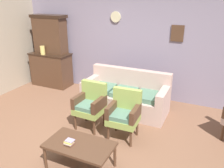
% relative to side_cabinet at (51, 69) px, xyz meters
% --- Properties ---
extents(ground_plane, '(7.68, 7.68, 0.00)m').
position_rel_side_cabinet_xyz_m(ground_plane, '(2.45, -2.25, -0.47)').
color(ground_plane, brown).
extents(wall_back_with_decor, '(6.40, 0.09, 2.70)m').
position_rel_side_cabinet_xyz_m(wall_back_with_decor, '(2.45, 0.38, 0.89)').
color(wall_back_with_decor, gray).
rests_on(wall_back_with_decor, ground).
extents(side_cabinet, '(1.16, 0.55, 0.93)m').
position_rel_side_cabinet_xyz_m(side_cabinet, '(0.00, 0.00, 0.00)').
color(side_cabinet, '#472D1E').
rests_on(side_cabinet, ground).
extents(cabinet_upper_hutch, '(0.99, 0.38, 1.03)m').
position_rel_side_cabinet_xyz_m(cabinet_upper_hutch, '(0.00, 0.08, 0.98)').
color(cabinet_upper_hutch, '#472D1E').
rests_on(cabinet_upper_hutch, side_cabinet).
extents(vase_on_cabinet, '(0.13, 0.13, 0.23)m').
position_rel_side_cabinet_xyz_m(vase_on_cabinet, '(-0.09, -0.18, 0.58)').
color(vase_on_cabinet, '#D0B862').
rests_on(vase_on_cabinet, side_cabinet).
extents(floral_couch, '(1.85, 0.81, 0.90)m').
position_rel_side_cabinet_xyz_m(floral_couch, '(2.51, -0.58, -0.14)').
color(floral_couch, tan).
rests_on(floral_couch, ground).
extents(armchair_by_doorway, '(0.54, 0.51, 0.90)m').
position_rel_side_cabinet_xyz_m(armchair_by_doorway, '(2.15, -1.52, 0.03)').
color(armchair_by_doorway, '#849947').
rests_on(armchair_by_doorway, ground).
extents(armchair_near_cabinet, '(0.54, 0.51, 0.90)m').
position_rel_side_cabinet_xyz_m(armchair_near_cabinet, '(2.88, -1.59, 0.03)').
color(armchair_near_cabinet, '#849947').
rests_on(armchair_near_cabinet, ground).
extents(coffee_table, '(1.00, 0.56, 0.42)m').
position_rel_side_cabinet_xyz_m(coffee_table, '(2.59, -2.62, -0.09)').
color(coffee_table, '#472D1E').
rests_on(coffee_table, ground).
extents(book_stack_on_table, '(0.13, 0.13, 0.06)m').
position_rel_side_cabinet_xyz_m(book_stack_on_table, '(2.46, -2.69, -0.01)').
color(book_stack_on_table, '#B74E59').
rests_on(book_stack_on_table, coffee_table).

